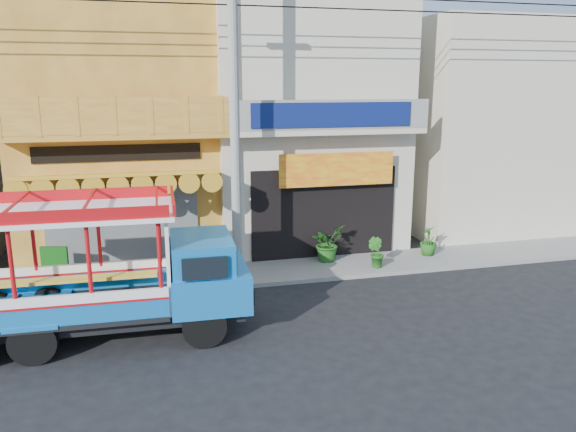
{
  "coord_description": "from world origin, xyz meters",
  "views": [
    {
      "loc": [
        -3.27,
        -11.17,
        5.42
      ],
      "look_at": [
        0.21,
        2.5,
        2.08
      ],
      "focal_mm": 35.0,
      "sensor_mm": 36.0,
      "label": 1
    }
  ],
  "objects_px": {
    "green_sign": "(56,270)",
    "potted_plant_c": "(428,240)",
    "songthaew_truck": "(116,271)",
    "potted_plant_a": "(327,243)",
    "potted_plant_b": "(376,253)",
    "utility_pole": "(240,99)"
  },
  "relations": [
    {
      "from": "potted_plant_a",
      "to": "potted_plant_b",
      "type": "height_order",
      "value": "potted_plant_a"
    },
    {
      "from": "utility_pole",
      "to": "songthaew_truck",
      "type": "bearing_deg",
      "value": -141.5
    },
    {
      "from": "potted_plant_b",
      "to": "potted_plant_a",
      "type": "bearing_deg",
      "value": 15.66
    },
    {
      "from": "potted_plant_a",
      "to": "songthaew_truck",
      "type": "bearing_deg",
      "value": 178.72
    },
    {
      "from": "green_sign",
      "to": "songthaew_truck",
      "type": "bearing_deg",
      "value": -62.79
    },
    {
      "from": "songthaew_truck",
      "to": "green_sign",
      "type": "distance_m",
      "value": 3.93
    },
    {
      "from": "potted_plant_b",
      "to": "potted_plant_c",
      "type": "distance_m",
      "value": 2.21
    },
    {
      "from": "songthaew_truck",
      "to": "green_sign",
      "type": "xyz_separation_m",
      "value": [
        -1.74,
        3.39,
        -0.93
      ]
    },
    {
      "from": "potted_plant_a",
      "to": "potted_plant_b",
      "type": "relative_size",
      "value": 1.27
    },
    {
      "from": "potted_plant_b",
      "to": "potted_plant_c",
      "type": "relative_size",
      "value": 0.93
    },
    {
      "from": "green_sign",
      "to": "potted_plant_c",
      "type": "height_order",
      "value": "green_sign"
    },
    {
      "from": "utility_pole",
      "to": "potted_plant_a",
      "type": "xyz_separation_m",
      "value": [
        2.81,
        1.21,
        -4.35
      ]
    },
    {
      "from": "utility_pole",
      "to": "songthaew_truck",
      "type": "distance_m",
      "value": 5.38
    },
    {
      "from": "green_sign",
      "to": "potted_plant_b",
      "type": "bearing_deg",
      "value": -4.04
    },
    {
      "from": "green_sign",
      "to": "potted_plant_a",
      "type": "height_order",
      "value": "potted_plant_a"
    },
    {
      "from": "utility_pole",
      "to": "potted_plant_b",
      "type": "xyz_separation_m",
      "value": [
        4.0,
        0.23,
        -4.47
      ]
    },
    {
      "from": "utility_pole",
      "to": "green_sign",
      "type": "relative_size",
      "value": 25.54
    },
    {
      "from": "green_sign",
      "to": "potted_plant_c",
      "type": "bearing_deg",
      "value": 0.5
    },
    {
      "from": "green_sign",
      "to": "potted_plant_a",
      "type": "distance_m",
      "value": 7.75
    },
    {
      "from": "green_sign",
      "to": "potted_plant_c",
      "type": "distance_m",
      "value": 11.02
    },
    {
      "from": "utility_pole",
      "to": "potted_plant_b",
      "type": "distance_m",
      "value": 6.0
    },
    {
      "from": "potted_plant_a",
      "to": "potted_plant_c",
      "type": "xyz_separation_m",
      "value": [
        3.28,
        -0.25,
        -0.09
      ]
    }
  ]
}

